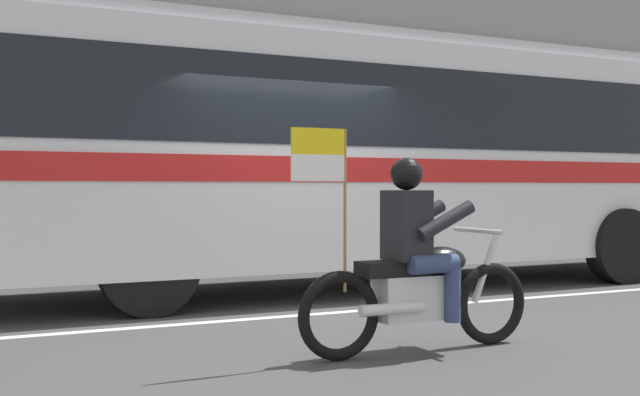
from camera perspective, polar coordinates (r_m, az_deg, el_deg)
ground_plane at (r=8.84m, az=-2.13°, el=-7.87°), size 60.00×60.00×0.00m
sidewalk_curb at (r=13.63m, az=-10.67°, el=-4.52°), size 28.00×3.80×0.15m
lane_center_stripe at (r=8.30m, az=-0.48°, el=-8.41°), size 26.60×0.14×0.01m
transit_bus at (r=10.68m, az=4.72°, el=3.75°), size 11.26×2.78×3.22m
motorcycle_with_rider at (r=6.40m, az=7.00°, el=-5.16°), size 2.20×0.64×1.78m
fire_hydrant at (r=12.60m, az=-12.37°, el=-2.93°), size 0.22×0.30×0.75m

